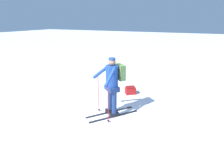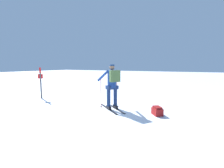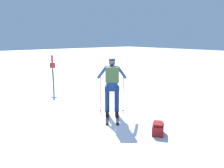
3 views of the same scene
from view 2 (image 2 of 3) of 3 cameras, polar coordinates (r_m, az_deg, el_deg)
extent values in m
plane|color=white|center=(6.63, -4.57, -8.53)|extent=(80.00, 80.00, 0.00)
cube|color=black|center=(6.22, -1.29, -9.51)|extent=(1.33, 1.11, 0.01)
cube|color=black|center=(6.21, -1.29, -8.93)|extent=(0.30, 0.27, 0.12)
cylinder|color=navy|center=(6.10, -1.30, -4.91)|extent=(0.15, 0.15, 0.77)
cube|color=black|center=(6.34, 1.26, -9.19)|extent=(1.33, 1.11, 0.01)
cube|color=black|center=(6.33, 1.26, -8.62)|extent=(0.30, 0.27, 0.12)
cylinder|color=navy|center=(6.22, 1.27, -4.67)|extent=(0.15, 0.15, 0.77)
cube|color=navy|center=(6.09, 0.00, -1.25)|extent=(0.53, 0.55, 0.14)
cylinder|color=navy|center=(6.05, 0.00, 2.03)|extent=(0.36, 0.36, 0.70)
sphere|color=#8C664C|center=(6.03, 0.00, 6.33)|extent=(0.21, 0.21, 0.21)
cylinder|color=navy|center=(6.03, 0.00, 7.18)|extent=(0.20, 0.20, 0.06)
cube|color=#4C6B38|center=(5.80, 1.09, 3.03)|extent=(0.39, 0.42, 0.45)
cylinder|color=red|center=(6.27, -4.23, -3.47)|extent=(0.02, 0.02, 1.27)
cylinder|color=black|center=(6.40, -4.19, -8.55)|extent=(0.07, 0.07, 0.01)
cylinder|color=navy|center=(6.11, -3.44, 3.16)|extent=(0.56, 0.14, 0.48)
cylinder|color=red|center=(6.56, 1.88, -2.99)|extent=(0.02, 0.02, 1.27)
cylinder|color=black|center=(6.68, 1.86, -7.85)|extent=(0.07, 0.07, 0.01)
cylinder|color=navy|center=(6.36, 1.78, 3.32)|extent=(0.25, 0.55, 0.48)
cube|color=maroon|center=(5.73, 16.84, -10.02)|extent=(0.47, 0.49, 0.25)
cube|color=maroon|center=(5.69, 16.89, -8.51)|extent=(0.38, 0.41, 0.06)
cylinder|color=#4C4C51|center=(8.90, -25.49, 0.31)|extent=(0.07, 0.07, 1.67)
cylinder|color=red|center=(8.85, -25.73, 4.72)|extent=(0.09, 0.09, 0.30)
cube|color=red|center=(8.87, -25.62, 2.67)|extent=(0.18, 0.19, 0.24)
camera|label=1|loc=(7.92, -39.28, 13.18)|focal=28.00mm
camera|label=3|loc=(2.73, 92.90, 13.55)|focal=35.00mm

